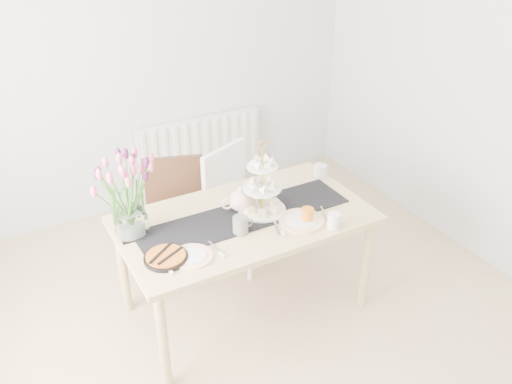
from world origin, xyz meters
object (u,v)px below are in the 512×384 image
radiator (201,149)px  dining_table (245,227)px  chair_brown (176,209)px  plate_left (192,256)px  tulip_vase (126,186)px  mug_white (334,221)px  chair_white (236,198)px  tart_tin (166,257)px  cake_stand (262,194)px  plate_right (301,221)px  teapot (240,200)px  mug_grey (240,225)px  mug_orange (307,215)px  cream_jug (320,171)px

radiator → dining_table: size_ratio=0.75×
chair_brown → plate_left: bearing=-86.9°
radiator → tulip_vase: size_ratio=1.94×
chair_brown → mug_white: size_ratio=9.18×
chair_white → plate_left: bearing=-154.2°
chair_brown → tart_tin: bearing=-95.7°
tart_tin → cake_stand: bearing=14.1°
dining_table → tulip_vase: tulip_vase is taller
dining_table → cake_stand: bearing=0.7°
radiator → plate_right: 1.92m
teapot → chair_brown: bearing=115.5°
chair_brown → dining_table: bearing=-53.7°
dining_table → plate_left: (-0.47, -0.23, 0.08)m
tart_tin → plate_left: 0.15m
teapot → plate_left: (-0.48, -0.31, -0.07)m
radiator → mug_white: 2.07m
mug_grey → radiator: bearing=75.8°
cake_stand → tart_tin: 0.76m
teapot → plate_left: 0.58m
cake_stand → teapot: cake_stand is taller
tulip_vase → teapot: bearing=-6.2°
radiator → chair_white: bearing=-99.7°
tart_tin → mug_orange: size_ratio=2.72×
plate_right → dining_table: bearing=141.7°
tart_tin → plate_left: size_ratio=1.04×
radiator → plate_left: 2.12m
mug_orange → plate_left: mug_orange is taller
cream_jug → mug_orange: bearing=-138.7°
teapot → mug_orange: 0.44m
chair_brown → chair_white: 0.46m
chair_brown → cake_stand: (0.34, -0.67, 0.37)m
cream_jug → dining_table: bearing=-169.9°
chair_white → plate_right: (0.05, -0.79, 0.22)m
dining_table → tart_tin: tart_tin is taller
radiator → teapot: 1.68m
dining_table → mug_orange: bearing=-36.8°
radiator → mug_grey: size_ratio=10.74×
chair_white → mug_grey: chair_white is taller
teapot → cream_jug: 0.74m
cream_jug → teapot: bearing=-175.5°
radiator → tart_tin: bearing=-118.9°
radiator → mug_orange: size_ratio=12.90×
dining_table → teapot: (0.01, 0.08, 0.15)m
chair_brown → tart_tin: size_ratio=3.48×
radiator → mug_grey: 1.92m
mug_orange → dining_table: bearing=89.2°
tulip_vase → teapot: tulip_vase is taller
chair_white → plate_right: 0.83m
cake_stand → cream_jug: 0.65m
mug_white → plate_left: bearing=171.4°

